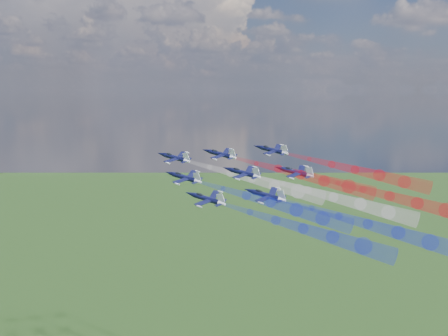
# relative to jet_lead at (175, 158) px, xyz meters

# --- Properties ---
(jet_lead) EXTENTS (16.64, 16.06, 7.86)m
(jet_lead) POSITION_rel_jet_lead_xyz_m (0.00, 0.00, 0.00)
(jet_lead) COLOR black
(trail_lead) EXTENTS (40.23, 26.95, 12.24)m
(trail_lead) POSITION_rel_jet_lead_xyz_m (23.86, -13.95, -4.43)
(trail_lead) COLOR white
(jet_inner_left) EXTENTS (16.64, 16.06, 7.86)m
(jet_inner_left) POSITION_rel_jet_lead_xyz_m (4.33, -15.40, -3.86)
(jet_inner_left) COLOR black
(trail_inner_left) EXTENTS (40.23, 26.95, 12.24)m
(trail_inner_left) POSITION_rel_jet_lead_xyz_m (28.19, -29.35, -8.29)
(trail_inner_left) COLOR #1927D9
(jet_inner_right) EXTENTS (16.64, 16.06, 7.86)m
(jet_inner_right) POSITION_rel_jet_lead_xyz_m (14.42, 2.23, 0.87)
(jet_inner_right) COLOR black
(trail_inner_right) EXTENTS (40.23, 26.95, 12.24)m
(trail_inner_right) POSITION_rel_jet_lead_xyz_m (38.29, -11.72, -3.56)
(trail_inner_right) COLOR red
(jet_outer_left) EXTENTS (16.64, 16.06, 7.86)m
(jet_outer_left) POSITION_rel_jet_lead_xyz_m (11.27, -28.74, -7.42)
(jet_outer_left) COLOR black
(trail_outer_left) EXTENTS (40.23, 26.95, 12.24)m
(trail_outer_left) POSITION_rel_jet_lead_xyz_m (35.13, -42.69, -11.86)
(trail_outer_left) COLOR #1927D9
(jet_center_third) EXTENTS (16.64, 16.06, 7.86)m
(jet_center_third) POSITION_rel_jet_lead_xyz_m (21.28, -13.28, -2.81)
(jet_center_third) COLOR black
(trail_center_third) EXTENTS (40.23, 26.95, 12.24)m
(trail_center_third) POSITION_rel_jet_lead_xyz_m (45.14, -27.23, -7.25)
(trail_center_third) COLOR white
(jet_outer_right) EXTENTS (16.64, 16.06, 7.86)m
(jet_outer_right) POSITION_rel_jet_lead_xyz_m (31.22, 5.80, 1.81)
(jet_outer_right) COLOR black
(trail_outer_right) EXTENTS (40.23, 26.95, 12.24)m
(trail_outer_right) POSITION_rel_jet_lead_xyz_m (55.09, -8.15, -2.62)
(trail_outer_right) COLOR red
(jet_rear_left) EXTENTS (16.64, 16.06, 7.86)m
(jet_rear_left) POSITION_rel_jet_lead_xyz_m (27.18, -26.84, -6.82)
(jet_rear_left) COLOR black
(trail_rear_left) EXTENTS (40.23, 26.95, 12.24)m
(trail_rear_left) POSITION_rel_jet_lead_xyz_m (51.05, -40.79, -11.25)
(trail_rear_left) COLOR #1927D9
(jet_rear_right) EXTENTS (16.64, 16.06, 7.86)m
(jet_rear_right) POSITION_rel_jet_lead_xyz_m (36.87, -11.19, -2.88)
(jet_rear_right) COLOR black
(trail_rear_right) EXTENTS (40.23, 26.95, 12.24)m
(trail_rear_right) POSITION_rel_jet_lead_xyz_m (60.74, -25.14, -7.31)
(trail_rear_right) COLOR red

